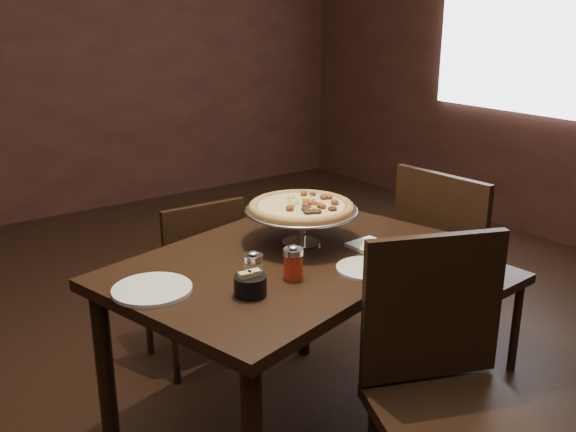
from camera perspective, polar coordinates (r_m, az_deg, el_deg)
room at (r=2.12m, az=-0.07°, el=11.69°), size 6.04×7.04×2.84m
dining_table at (r=2.37m, az=-0.27°, el=-5.87°), size 1.41×1.11×0.78m
pizza_stand at (r=2.41m, az=1.19°, el=0.77°), size 0.43×0.43×0.18m
parmesan_shaker at (r=2.08m, az=-3.11°, el=-4.70°), size 0.07×0.07×0.12m
pepper_flake_shaker at (r=2.13m, az=0.46°, el=-4.17°), size 0.07×0.07×0.12m
packet_caddy at (r=2.02m, az=-3.38°, el=-6.12°), size 0.10×0.10×0.08m
napkin_stack at (r=2.43m, az=7.29°, el=-2.63°), size 0.14×0.14×0.01m
plate_left at (r=2.10m, az=-11.99°, el=-6.40°), size 0.25×0.25×0.01m
plate_near at (r=2.23m, az=7.02°, el=-4.66°), size 0.21×0.21×0.01m
serving_spatula at (r=2.40m, az=2.09°, el=0.61°), size 0.18×0.18×0.03m
chair_far at (r=2.99m, az=-8.22°, el=-5.39°), size 0.40×0.40×0.83m
chair_near at (r=2.07m, az=13.95°, el=-14.61°), size 0.60×0.60×0.99m
chair_side at (r=2.95m, az=14.49°, el=-4.40°), size 0.50×0.50×0.98m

